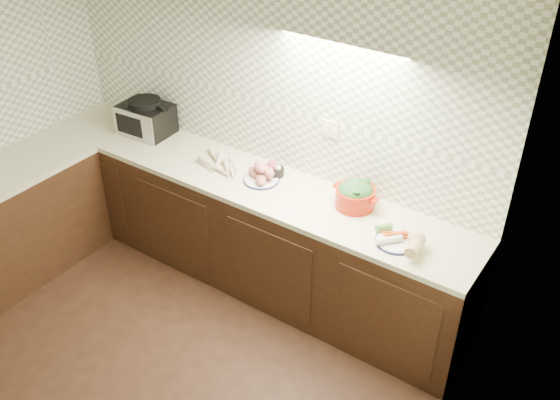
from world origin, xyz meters
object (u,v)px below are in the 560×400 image
Objects in this scene: dutch_oven at (355,195)px; veg_plate at (405,239)px; toaster_oven at (146,118)px; onion_bowl at (274,170)px; sweet_potato_plate at (262,174)px; parsnip_pile at (224,163)px.

veg_plate is at bearing -17.04° from dutch_oven.
onion_bowl is (1.23, 0.04, -0.09)m from toaster_oven.
toaster_oven is 1.58× the size of sweet_potato_plate.
dutch_oven reaches higher than sweet_potato_plate.
veg_plate is at bearing -7.71° from toaster_oven.
toaster_oven is 1.21m from sweet_potato_plate.
veg_plate is at bearing -11.03° from onion_bowl.
sweet_potato_plate is at bearing -166.08° from dutch_oven.
onion_bowl is 0.43× the size of veg_plate.
dutch_oven reaches higher than parsnip_pile.
parsnip_pile is 1.07× the size of veg_plate.
dutch_oven is at bearing 7.44° from sweet_potato_plate.
dutch_oven is at bearing -2.75° from toaster_oven.
toaster_oven is 0.87m from parsnip_pile.
sweet_potato_plate is 1.17m from veg_plate.
sweet_potato_plate reaches higher than parsnip_pile.
toaster_oven is 1.91m from dutch_oven.
onion_bowl is at bearing 168.97° from veg_plate.
sweet_potato_plate reaches higher than onion_bowl.
toaster_oven reaches higher than sweet_potato_plate.
dutch_oven is 0.51m from veg_plate.
sweet_potato_plate is at bearing -0.54° from parsnip_pile.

